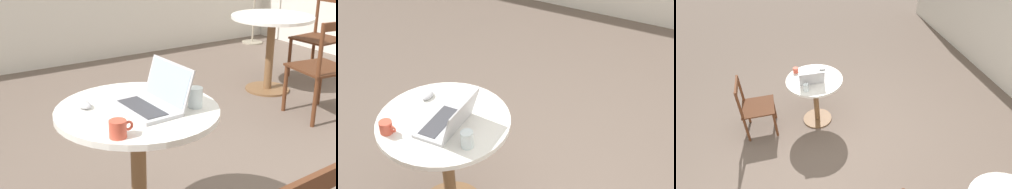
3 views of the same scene
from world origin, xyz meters
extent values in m
plane|color=#66564C|center=(0.00, 0.00, 0.00)|extent=(16.00, 16.00, 0.00)
cylinder|color=brown|center=(-0.74, -0.17, 0.01)|extent=(0.44, 0.44, 0.02)
cylinder|color=brown|center=(-0.74, -0.17, 0.37)|extent=(0.08, 0.08, 0.71)
cylinder|color=silver|center=(-0.74, -0.17, 0.74)|extent=(0.80, 0.80, 0.03)
cylinder|color=#562D19|center=(-0.90, -0.82, 0.21)|extent=(0.04, 0.04, 0.42)
cylinder|color=#562D19|center=(-0.51, -0.79, 0.21)|extent=(0.04, 0.04, 0.42)
cylinder|color=#562D19|center=(-0.87, -1.21, 0.21)|extent=(0.04, 0.04, 0.42)
cylinder|color=#562D19|center=(-0.48, -1.18, 0.21)|extent=(0.04, 0.04, 0.42)
cube|color=#492715|center=(-0.69, -1.00, 0.43)|extent=(0.47, 0.47, 0.02)
cylinder|color=#562D19|center=(-0.87, -1.21, 0.66)|extent=(0.04, 0.04, 0.43)
cylinder|color=#562D19|center=(-0.48, -1.18, 0.66)|extent=(0.04, 0.04, 0.43)
cube|color=#562D19|center=(-0.67, -1.19, 0.84)|extent=(0.42, 0.05, 0.07)
cube|color=#B7B7BC|center=(-0.72, -0.21, 0.77)|extent=(0.22, 0.35, 0.02)
cube|color=#38383D|center=(-0.74, -0.21, 0.78)|extent=(0.12, 0.29, 0.00)
cube|color=#B7B7BC|center=(-0.59, -0.21, 0.87)|extent=(0.08, 0.34, 0.20)
cube|color=#9EB2C6|center=(-0.59, -0.21, 0.88)|extent=(0.07, 0.31, 0.17)
ellipsoid|color=#B7B7BC|center=(-0.96, -0.03, 0.78)|extent=(0.06, 0.10, 0.03)
cylinder|color=#C64C38|center=(-0.97, -0.41, 0.80)|extent=(0.07, 0.07, 0.08)
torus|color=#C64C38|center=(-0.92, -0.41, 0.80)|extent=(0.05, 0.01, 0.05)
cylinder|color=silver|center=(-0.50, -0.30, 0.81)|extent=(0.07, 0.07, 0.10)
camera|label=1|loc=(-1.73, -2.02, 1.60)|focal=50.00mm
camera|label=2|loc=(0.58, -1.91, 2.48)|focal=50.00mm
camera|label=3|loc=(2.31, -0.35, 2.85)|focal=28.00mm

